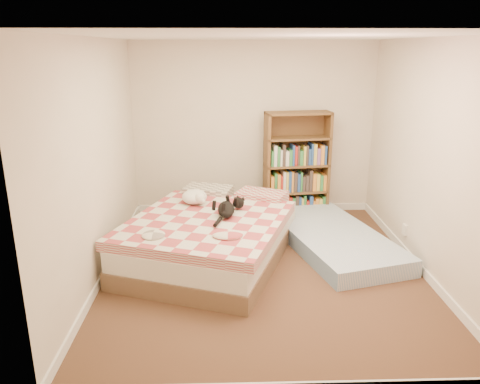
{
  "coord_description": "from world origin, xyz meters",
  "views": [
    {
      "loc": [
        -0.41,
        -4.77,
        2.4
      ],
      "look_at": [
        -0.25,
        0.3,
        0.82
      ],
      "focal_mm": 35.0,
      "sensor_mm": 36.0,
      "label": 1
    }
  ],
  "objects_px": {
    "bed": "(212,235)",
    "black_cat": "(226,208)",
    "floor_mattress": "(330,236)",
    "white_dog": "(195,197)",
    "bookshelf": "(296,179)"
  },
  "relations": [
    {
      "from": "bed",
      "to": "black_cat",
      "type": "distance_m",
      "value": 0.38
    },
    {
      "from": "bed",
      "to": "floor_mattress",
      "type": "xyz_separation_m",
      "value": [
        1.48,
        0.31,
        -0.17
      ]
    },
    {
      "from": "floor_mattress",
      "to": "black_cat",
      "type": "distance_m",
      "value": 1.45
    },
    {
      "from": "black_cat",
      "to": "white_dog",
      "type": "distance_m",
      "value": 0.56
    },
    {
      "from": "floor_mattress",
      "to": "black_cat",
      "type": "relative_size",
      "value": 3.07
    },
    {
      "from": "floor_mattress",
      "to": "white_dog",
      "type": "distance_m",
      "value": 1.78
    },
    {
      "from": "bed",
      "to": "bookshelf",
      "type": "relative_size",
      "value": 1.72
    },
    {
      "from": "bed",
      "to": "bookshelf",
      "type": "height_order",
      "value": "bookshelf"
    },
    {
      "from": "black_cat",
      "to": "white_dog",
      "type": "bearing_deg",
      "value": 172.02
    },
    {
      "from": "floor_mattress",
      "to": "white_dog",
      "type": "bearing_deg",
      "value": 162.32
    },
    {
      "from": "bookshelf",
      "to": "white_dog",
      "type": "xyz_separation_m",
      "value": [
        -1.41,
        -1.01,
        0.06
      ]
    },
    {
      "from": "bookshelf",
      "to": "floor_mattress",
      "type": "height_order",
      "value": "bookshelf"
    },
    {
      "from": "floor_mattress",
      "to": "black_cat",
      "type": "bearing_deg",
      "value": 178.97
    },
    {
      "from": "bed",
      "to": "white_dog",
      "type": "height_order",
      "value": "white_dog"
    },
    {
      "from": "bed",
      "to": "white_dog",
      "type": "bearing_deg",
      "value": 139.33
    }
  ]
}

